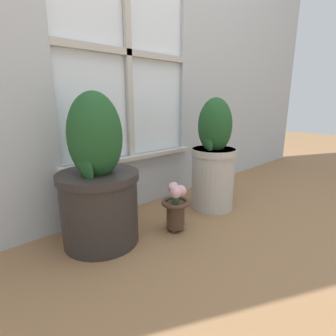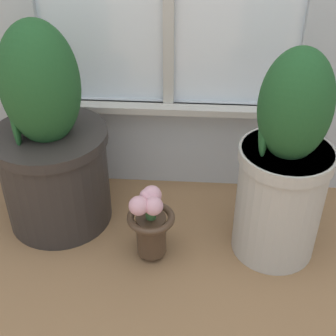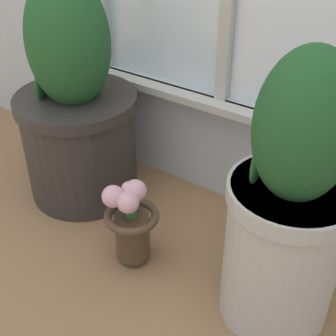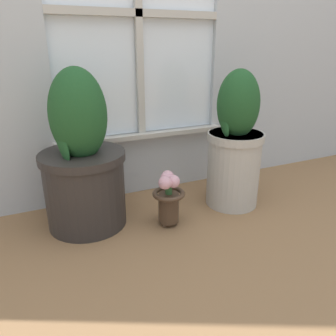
{
  "view_description": "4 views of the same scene",
  "coord_description": "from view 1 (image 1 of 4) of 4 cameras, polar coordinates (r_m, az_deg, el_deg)",
  "views": [
    {
      "loc": [
        -0.92,
        -0.81,
        0.67
      ],
      "look_at": [
        -0.01,
        0.16,
        0.33
      ],
      "focal_mm": 28.0,
      "sensor_mm": 36.0,
      "label": 1
    },
    {
      "loc": [
        0.1,
        -1.0,
        1.11
      ],
      "look_at": [
        0.02,
        0.2,
        0.27
      ],
      "focal_mm": 50.0,
      "sensor_mm": 36.0,
      "label": 2
    },
    {
      "loc": [
        0.6,
        -0.64,
        0.97
      ],
      "look_at": [
        0.03,
        0.18,
        0.28
      ],
      "focal_mm": 50.0,
      "sensor_mm": 36.0,
      "label": 3
    },
    {
      "loc": [
        -0.58,
        -1.14,
        0.79
      ],
      "look_at": [
        0.0,
        0.16,
        0.25
      ],
      "focal_mm": 35.0,
      "sensor_mm": 36.0,
      "label": 4
    }
  ],
  "objects": [
    {
      "name": "ground_plane",
      "position": [
        1.4,
        5.06,
        -14.18
      ],
      "size": [
        10.0,
        10.0,
        0.0
      ],
      "primitive_type": "plane",
      "color": "olive"
    },
    {
      "name": "potted_plant_left",
      "position": [
        1.26,
        -14.94,
        -3.32
      ],
      "size": [
        0.38,
        0.38,
        0.71
      ],
      "color": "#2D2826",
      "rests_on": "ground_plane"
    },
    {
      "name": "potted_plant_right",
      "position": [
        1.65,
        9.85,
        1.68
      ],
      "size": [
        0.28,
        0.28,
        0.69
      ],
      "color": "#B7B2A8",
      "rests_on": "ground_plane"
    },
    {
      "name": "flower_vase",
      "position": [
        1.37,
        1.69,
        -8.02
      ],
      "size": [
        0.15,
        0.15,
        0.26
      ],
      "color": "#473323",
      "rests_on": "ground_plane"
    }
  ]
}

